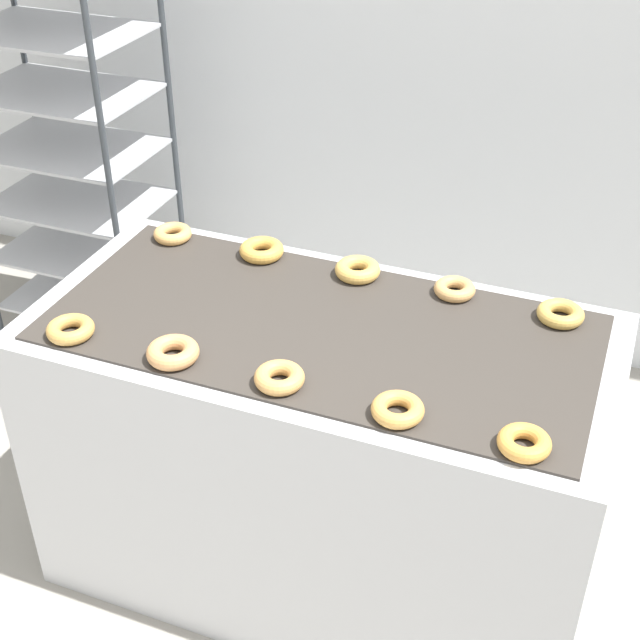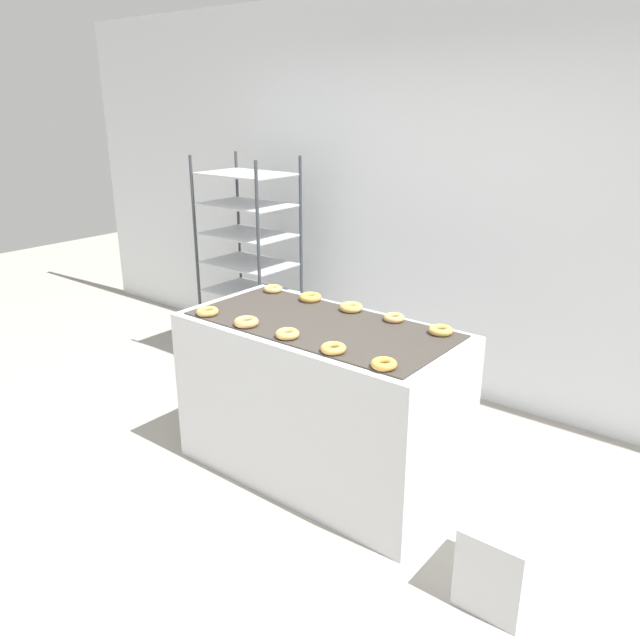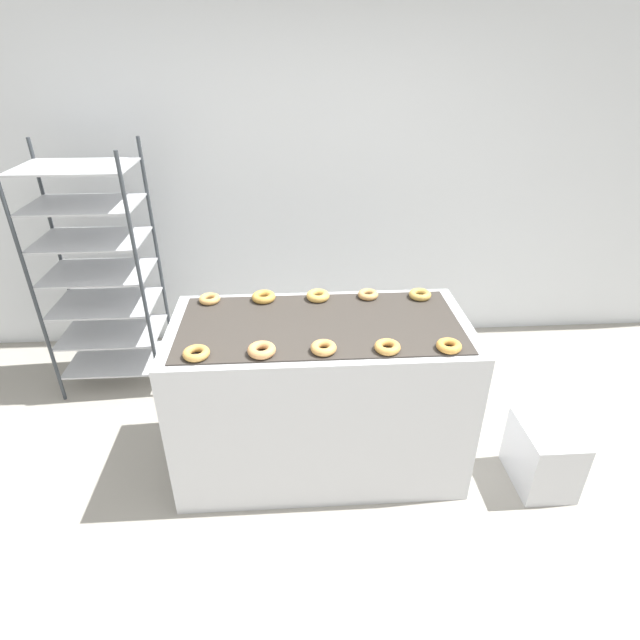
% 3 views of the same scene
% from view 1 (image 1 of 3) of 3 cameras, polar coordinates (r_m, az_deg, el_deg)
% --- Properties ---
extents(wall_back, '(8.00, 0.05, 2.80)m').
position_cam_1_polar(wall_back, '(3.49, 9.49, 19.23)').
color(wall_back, silver).
rests_on(wall_back, ground_plane).
extents(fryer_machine, '(1.57, 0.77, 0.92)m').
position_cam_1_polar(fryer_machine, '(2.65, 0.00, -8.73)').
color(fryer_machine, silver).
rests_on(fryer_machine, ground_plane).
extents(baking_rack_cart, '(0.70, 0.50, 1.68)m').
position_cam_1_polar(baking_rack_cart, '(3.73, -15.73, 10.50)').
color(baking_rack_cart, '#33383D').
rests_on(baking_rack_cart, ground_plane).
extents(donut_near_leftmost, '(0.13, 0.13, 0.04)m').
position_cam_1_polar(donut_near_leftmost, '(2.40, -15.68, -0.58)').
color(donut_near_leftmost, tan).
rests_on(donut_near_leftmost, fryer_machine).
extents(donut_near_left, '(0.13, 0.13, 0.04)m').
position_cam_1_polar(donut_near_left, '(2.26, -9.40, -2.05)').
color(donut_near_left, tan).
rests_on(donut_near_left, fryer_machine).
extents(donut_near_center, '(0.12, 0.12, 0.04)m').
position_cam_1_polar(donut_near_center, '(2.15, -2.53, -3.73)').
color(donut_near_center, tan).
rests_on(donut_near_center, fryer_machine).
extents(donut_near_right, '(0.12, 0.12, 0.04)m').
position_cam_1_polar(donut_near_right, '(2.06, 4.99, -5.73)').
color(donut_near_right, gold).
rests_on(donut_near_right, fryer_machine).
extents(donut_near_rightmost, '(0.12, 0.12, 0.04)m').
position_cam_1_polar(donut_near_rightmost, '(2.02, 12.94, -7.67)').
color(donut_near_rightmost, gold).
rests_on(donut_near_rightmost, fryer_machine).
extents(donut_far_leftmost, '(0.12, 0.12, 0.04)m').
position_cam_1_polar(donut_far_leftmost, '(2.80, -9.41, 5.47)').
color(donut_far_leftmost, tan).
rests_on(donut_far_leftmost, fryer_machine).
extents(donut_far_left, '(0.13, 0.13, 0.04)m').
position_cam_1_polar(donut_far_left, '(2.68, -3.75, 4.49)').
color(donut_far_left, gold).
rests_on(donut_far_left, fryer_machine).
extents(donut_far_center, '(0.13, 0.13, 0.04)m').
position_cam_1_polar(donut_far_center, '(2.57, 2.42, 3.24)').
color(donut_far_center, '#DBA850').
rests_on(donut_far_center, fryer_machine).
extents(donut_far_right, '(0.12, 0.12, 0.04)m').
position_cam_1_polar(donut_far_right, '(2.51, 8.61, 1.98)').
color(donut_far_right, tan).
rests_on(donut_far_right, fryer_machine).
extents(donut_far_rightmost, '(0.13, 0.13, 0.04)m').
position_cam_1_polar(donut_far_rightmost, '(2.46, 15.14, 0.39)').
color(donut_far_rightmost, gold).
rests_on(donut_far_rightmost, fryer_machine).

